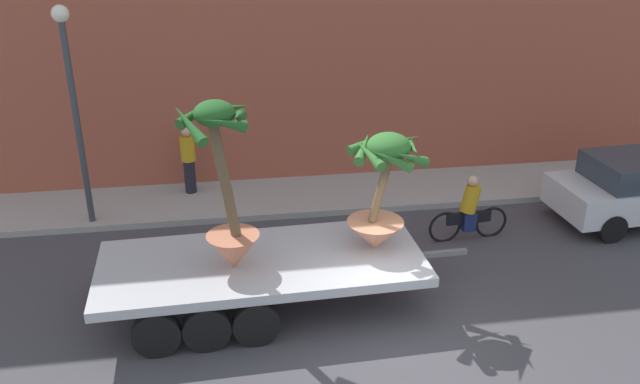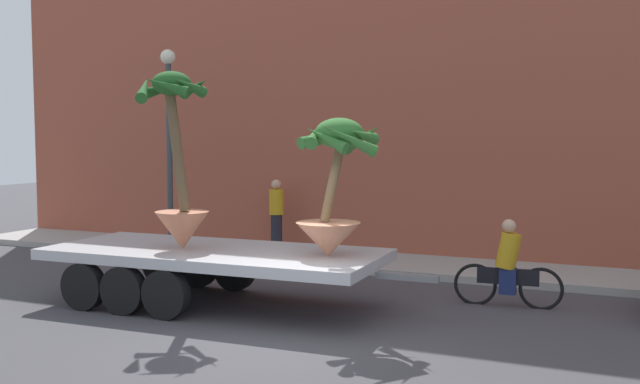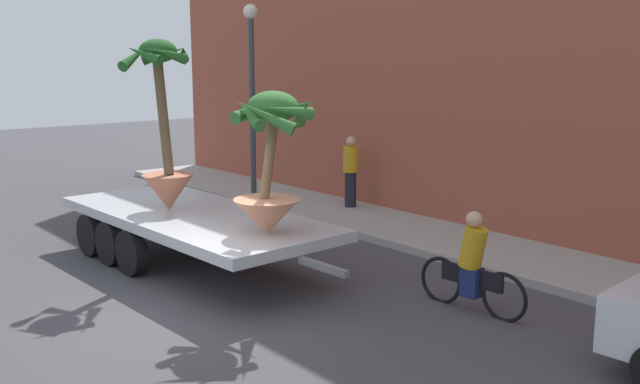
% 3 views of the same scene
% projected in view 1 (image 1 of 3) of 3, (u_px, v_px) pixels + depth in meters
% --- Properties ---
extents(ground_plane, '(60.00, 60.00, 0.00)m').
position_uv_depth(ground_plane, '(395.00, 343.00, 11.26)').
color(ground_plane, '#423F44').
extents(sidewalk, '(24.00, 2.20, 0.15)m').
position_uv_depth(sidewalk, '(334.00, 194.00, 16.74)').
color(sidewalk, '#A39E99').
rests_on(sidewalk, ground).
extents(flatbed_trailer, '(6.88, 2.64, 0.98)m').
position_uv_depth(flatbed_trailer, '(248.00, 270.00, 11.96)').
color(flatbed_trailer, '#B7BABF').
rests_on(flatbed_trailer, ground).
extents(potted_palm_rear, '(1.37, 1.37, 3.05)m').
position_uv_depth(potted_palm_rear, '(227.00, 200.00, 11.09)').
color(potted_palm_rear, '#C17251').
rests_on(potted_palm_rear, flatbed_trailer).
extents(potted_palm_middle, '(1.45, 1.49, 2.23)m').
position_uv_depth(potted_palm_middle, '(381.00, 195.00, 11.87)').
color(potted_palm_middle, tan).
rests_on(potted_palm_middle, flatbed_trailer).
extents(cyclist, '(1.84, 0.37, 1.54)m').
position_uv_depth(cyclist, '(469.00, 211.00, 14.44)').
color(cyclist, black).
rests_on(cyclist, ground).
extents(pedestrian_near_gate, '(0.36, 0.36, 1.71)m').
position_uv_depth(pedestrian_near_gate, '(188.00, 159.00, 16.31)').
color(pedestrian_near_gate, black).
rests_on(pedestrian_near_gate, sidewalk).
extents(street_lamp, '(0.36, 0.36, 4.83)m').
position_uv_depth(street_lamp, '(72.00, 90.00, 13.93)').
color(street_lamp, '#383D42').
rests_on(street_lamp, sidewalk).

